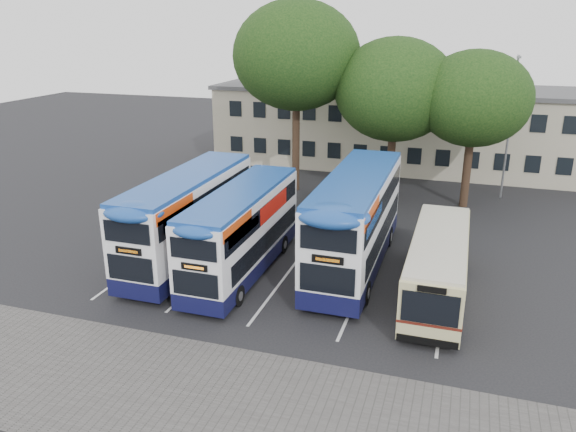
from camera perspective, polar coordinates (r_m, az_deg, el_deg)
The scene contains 12 objects.
ground at distance 21.30m, azimuth 5.99°, elevation -12.02°, with size 120.00×120.00×0.00m, color black.
paving_strip at distance 17.82m, azimuth -4.28°, elevation -18.99°, with size 40.00×6.00×0.01m, color #595654.
bay_lines at distance 26.42m, azimuth 0.30°, elevation -5.40°, with size 14.12×11.00×0.01m.
depot_building at distance 45.71m, azimuth 13.36°, elevation 8.81°, with size 32.40×8.40×6.20m.
lamp_post at distance 38.42m, azimuth 21.65°, elevation 9.01°, with size 0.25×1.05×9.06m.
tree_left at distance 37.24m, azimuth 0.85°, elevation 15.97°, with size 8.19×8.19×12.41m.
tree_mid at distance 36.22m, azimuth 10.83°, elevation 12.47°, with size 7.53×7.53×10.18m.
tree_right at distance 35.54m, azimuth 18.42°, elevation 11.22°, with size 6.69×6.69×9.52m.
bus_dd_left at distance 27.11m, azimuth -10.02°, elevation 0.24°, with size 2.46×10.17×4.24m.
bus_dd_mid at distance 25.42m, azimuth -4.64°, elevation -1.20°, with size 2.30×9.47×3.94m.
bus_dd_right at distance 25.98m, azimuth 6.94°, elevation -0.12°, with size 2.61×10.76×4.49m.
bus_single at distance 24.24m, azimuth 15.01°, elevation -4.57°, with size 2.27×8.94×2.66m.
Camera 1 is at (3.47, -17.90, 11.01)m, focal length 35.00 mm.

